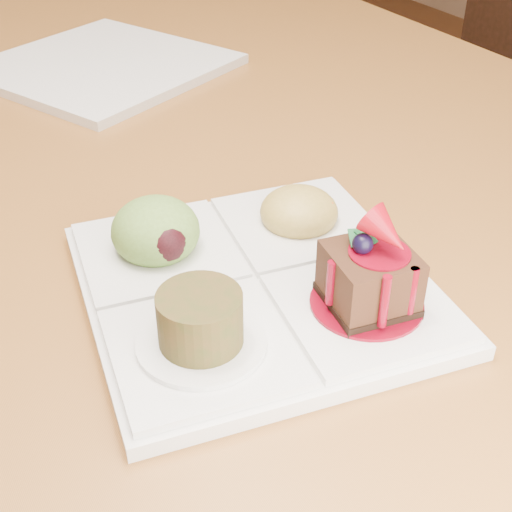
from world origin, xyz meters
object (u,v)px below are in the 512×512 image
chair_right (496,75)px  second_plate (102,66)px  sampler_plate (252,270)px  dining_table (85,94)px

chair_right → second_plate: (-1.02, -0.23, 0.27)m
chair_right → sampler_plate: chair_right is taller
dining_table → sampler_plate: size_ratio=6.24×
chair_right → sampler_plate: (-1.08, -0.74, 0.29)m
dining_table → second_plate: (-0.00, -0.10, 0.07)m
dining_table → chair_right: (1.02, 0.13, -0.20)m
dining_table → chair_right: 1.04m
dining_table → second_plate: 0.12m
chair_right → sampler_plate: bearing=121.7°
sampler_plate → chair_right: bearing=44.0°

